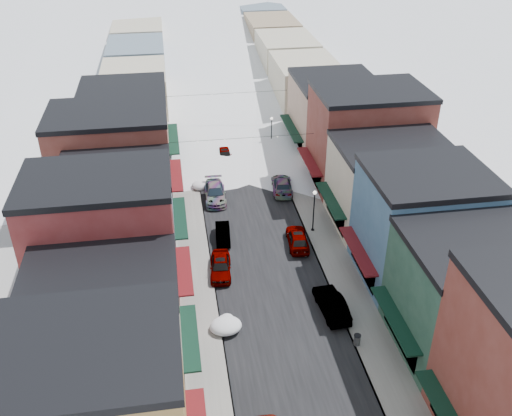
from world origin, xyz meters
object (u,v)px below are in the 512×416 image
object	(u,v)px
car_dark_hatch	(223,234)
car_green_sedan	(332,304)
car_silver_sedan	(221,266)
trash_can	(357,340)
streetlamp_near	(314,206)

from	to	relation	value
car_dark_hatch	car_green_sedan	world-z (taller)	car_green_sedan
car_silver_sedan	trash_can	xyz separation A→B (m)	(9.50, -10.91, -0.17)
car_silver_sedan	streetlamp_near	world-z (taller)	streetlamp_near
car_silver_sedan	car_green_sedan	world-z (taller)	car_green_sedan
car_silver_sedan	car_green_sedan	bearing A→B (deg)	-32.50
trash_can	car_dark_hatch	bearing A→B (deg)	117.85
streetlamp_near	trash_can	bearing A→B (deg)	-91.92
car_green_sedan	trash_can	size ratio (longest dim) A/B	5.46
car_green_sedan	streetlamp_near	size ratio (longest dim) A/B	1.11
car_silver_sedan	streetlamp_near	distance (m)	11.72
streetlamp_near	car_green_sedan	bearing A→B (deg)	-96.72
car_green_sedan	trash_can	world-z (taller)	car_green_sedan
car_dark_hatch	trash_can	bearing A→B (deg)	-58.29
car_silver_sedan	trash_can	size ratio (longest dim) A/B	5.01
car_silver_sedan	car_green_sedan	xyz separation A→B (m)	(8.60, -6.75, 0.04)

